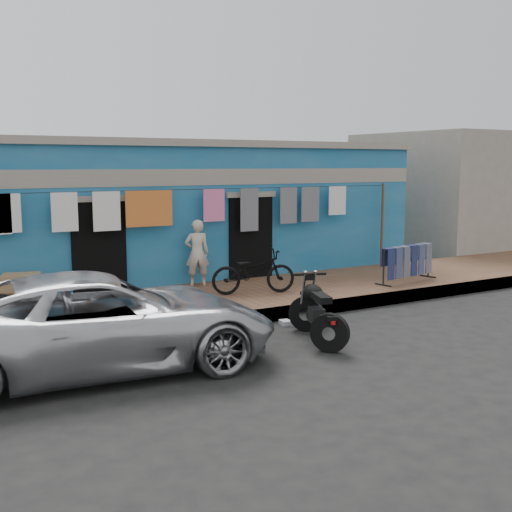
{
  "coord_description": "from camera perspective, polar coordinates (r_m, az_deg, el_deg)",
  "views": [
    {
      "loc": [
        -5.88,
        -8.11,
        2.84
      ],
      "look_at": [
        0.0,
        2.0,
        1.15
      ],
      "focal_mm": 45.0,
      "sensor_mm": 36.0,
      "label": 1
    }
  ],
  "objects": [
    {
      "name": "ground",
      "position": [
        10.41,
        5.59,
        -7.64
      ],
      "size": [
        80.0,
        80.0,
        0.0
      ],
      "primitive_type": "plane",
      "color": "black",
      "rests_on": "ground"
    },
    {
      "name": "motorcycle",
      "position": [
        10.36,
        5.49,
        -4.76
      ],
      "size": [
        1.52,
        1.94,
        1.04
      ],
      "primitive_type": null,
      "rotation": [
        0.0,
        0.0,
        -0.32
      ],
      "color": "black",
      "rests_on": "ground"
    },
    {
      "name": "building",
      "position": [
        16.24,
        -8.91,
        4.04
      ],
      "size": [
        12.2,
        5.2,
        3.36
      ],
      "color": "#175F91",
      "rests_on": "ground"
    },
    {
      "name": "bicycle",
      "position": [
        12.82,
        -0.23,
        -0.97
      ],
      "size": [
        1.78,
        1.04,
        1.09
      ],
      "primitive_type": "imported",
      "rotation": [
        0.0,
        0.0,
        1.28
      ],
      "color": "black",
      "rests_on": "sidewalk"
    },
    {
      "name": "jeans_rack",
      "position": [
        14.57,
        13.27,
        -0.6
      ],
      "size": [
        1.83,
        0.94,
        0.82
      ],
      "primitive_type": null,
      "rotation": [
        0.0,
        0.0,
        0.18
      ],
      "color": "black",
      "rests_on": "sidewalk"
    },
    {
      "name": "seated_person",
      "position": [
        13.7,
        -5.26,
        0.29
      ],
      "size": [
        0.58,
        0.46,
        1.42
      ],
      "primitive_type": "imported",
      "rotation": [
        0.0,
        0.0,
        2.87
      ],
      "color": "beige",
      "rests_on": "sidewalk"
    },
    {
      "name": "neighbor_right",
      "position": [
        22.68,
        18.05,
        5.44
      ],
      "size": [
        6.0,
        5.0,
        3.8
      ],
      "primitive_type": "cube",
      "color": "#9E9384",
      "rests_on": "ground"
    },
    {
      "name": "litter_a",
      "position": [
        11.5,
        5.8,
        -5.92
      ],
      "size": [
        0.21,
        0.21,
        0.07
      ],
      "primitive_type": "cube",
      "rotation": [
        0.0,
        0.0,
        0.7
      ],
      "color": "silver",
      "rests_on": "ground"
    },
    {
      "name": "sidewalk",
      "position": [
        12.86,
        -2.25,
        -3.97
      ],
      "size": [
        28.0,
        3.0,
        0.25
      ],
      "primitive_type": "cube",
      "color": "brown",
      "rests_on": "ground"
    },
    {
      "name": "charpoy",
      "position": [
        12.4,
        -21.83,
        -3.04
      ],
      "size": [
        2.39,
        2.17,
        0.59
      ],
      "primitive_type": null,
      "rotation": [
        0.0,
        0.0,
        -0.43
      ],
      "color": "brown",
      "rests_on": "sidewalk"
    },
    {
      "name": "litter_c",
      "position": [
        11.43,
        2.64,
        -5.94
      ],
      "size": [
        0.2,
        0.23,
        0.09
      ],
      "primitive_type": "cube",
      "rotation": [
        0.0,
        0.0,
        1.46
      ],
      "color": "silver",
      "rests_on": "ground"
    },
    {
      "name": "litter_b",
      "position": [
        11.37,
        3.57,
        -6.05
      ],
      "size": [
        0.2,
        0.2,
        0.08
      ],
      "primitive_type": "cube",
      "rotation": [
        0.0,
        0.0,
        0.69
      ],
      "color": "silver",
      "rests_on": "ground"
    },
    {
      "name": "curb",
      "position": [
        11.63,
        1.12,
        -5.28
      ],
      "size": [
        28.0,
        0.1,
        0.25
      ],
      "primitive_type": "cube",
      "color": "gray",
      "rests_on": "ground"
    },
    {
      "name": "clothesline",
      "position": [
        13.53,
        -6.55,
        3.88
      ],
      "size": [
        10.06,
        0.06,
        2.1
      ],
      "color": "brown",
      "rests_on": "sidewalk"
    },
    {
      "name": "car",
      "position": [
        9.12,
        -13.64,
        -5.57
      ],
      "size": [
        5.17,
        2.72,
        1.41
      ],
      "primitive_type": "imported",
      "rotation": [
        0.0,
        0.0,
        1.48
      ],
      "color": "#BBBBC0",
      "rests_on": "ground"
    }
  ]
}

